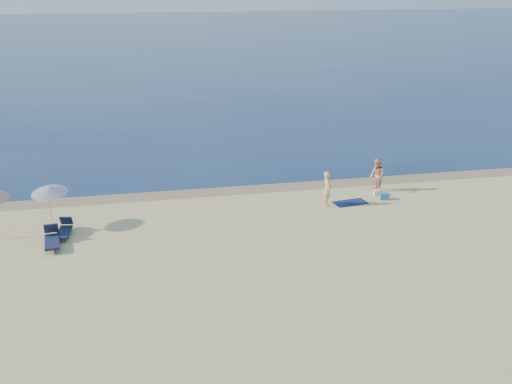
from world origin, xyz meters
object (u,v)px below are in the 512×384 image
blue_cooler (385,196)px  umbrella_near (49,190)px  person_left (327,189)px  person_right (377,175)px

blue_cooler → umbrella_near: (-16.19, -0.44, 1.64)m
person_left → person_right: size_ratio=1.01×
person_left → person_right: bearing=-61.9°
person_left → person_right: person_left is taller
person_left → blue_cooler: size_ratio=3.99×
person_right → person_left: bearing=-67.5°
person_left → umbrella_near: (-13.03, -0.20, 0.92)m
person_left → umbrella_near: size_ratio=0.83×
person_right → umbrella_near: bearing=-86.7°
blue_cooler → umbrella_near: bearing=-162.8°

